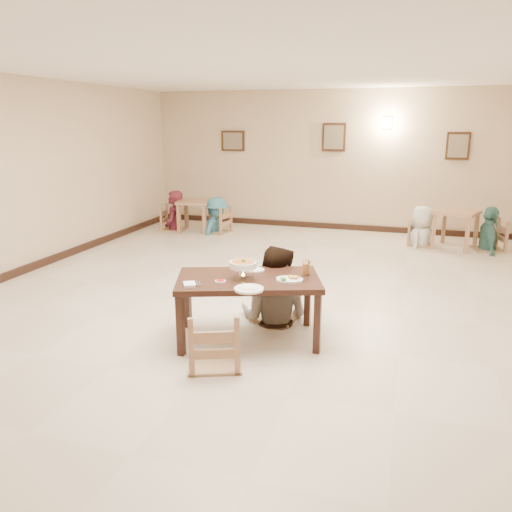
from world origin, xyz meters
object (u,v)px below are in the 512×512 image
(main_table, at_px, (248,285))
(bg_diner_b, at_px, (216,197))
(chair_near, at_px, (214,312))
(bg_chair_ll, at_px, (173,207))
(bg_chair_lr, at_px, (216,208))
(bg_diner_c, at_px, (424,206))
(chair_far, at_px, (277,276))
(bg_table_right, at_px, (456,218))
(main_diner, at_px, (275,246))
(curry_warmer, at_px, (243,265))
(bg_chair_rr, at_px, (491,221))
(drink_glass, at_px, (306,268))
(bg_chair_rl, at_px, (422,222))
(bg_table_left, at_px, (195,206))
(bg_diner_a, at_px, (173,191))
(bg_diner_d, at_px, (492,206))

(main_table, bearing_deg, bg_diner_b, 95.87)
(main_table, relative_size, chair_near, 1.56)
(bg_chair_ll, height_order, bg_diner_b, bg_diner_b)
(bg_chair_lr, height_order, bg_diner_c, bg_diner_c)
(chair_far, height_order, bg_table_right, chair_far)
(main_table, height_order, bg_chair_lr, bg_chair_lr)
(chair_far, relative_size, main_diner, 0.59)
(bg_chair_lr, distance_m, bg_diner_c, 4.22)
(chair_near, distance_m, curry_warmer, 0.70)
(main_diner, xyz_separation_m, bg_chair_lr, (-2.49, 4.40, -0.37))
(bg_chair_rr, bearing_deg, chair_far, -46.24)
(drink_glass, bearing_deg, bg_diner_c, 75.25)
(chair_near, bearing_deg, bg_table_right, -136.01)
(bg_diner_c, bearing_deg, bg_chair_lr, -68.94)
(bg_chair_rl, distance_m, bg_diner_b, 4.22)
(bg_table_left, xyz_separation_m, bg_chair_ll, (-0.49, -0.03, -0.02))
(bg_chair_rr, bearing_deg, bg_diner_b, -102.20)
(bg_chair_rl, relative_size, bg_diner_b, 0.60)
(bg_table_right, relative_size, bg_chair_rr, 0.85)
(bg_table_left, distance_m, bg_table_right, 5.30)
(bg_chair_ll, relative_size, bg_chair_rl, 1.14)
(bg_diner_b, bearing_deg, bg_diner_a, 93.93)
(bg_chair_rl, bearing_deg, main_table, 172.62)
(main_table, relative_size, bg_diner_a, 0.97)
(main_table, distance_m, bg_chair_rl, 5.44)
(chair_near, height_order, bg_table_left, chair_near)
(main_table, xyz_separation_m, bg_diner_c, (1.84, 5.12, 0.14))
(main_table, bearing_deg, bg_chair_rl, 50.91)
(bg_diner_a, bearing_deg, chair_near, 16.46)
(curry_warmer, height_order, bg_table_right, curry_warmer)
(bg_chair_rl, height_order, bg_diner_a, bg_diner_a)
(chair_near, bearing_deg, bg_chair_lr, -90.45)
(main_diner, bearing_deg, bg_chair_rl, -106.28)
(main_diner, bearing_deg, bg_chair_rr, -118.39)
(bg_chair_ll, bearing_deg, chair_near, -159.78)
(bg_table_right, height_order, bg_diner_b, bg_diner_b)
(chair_near, xyz_separation_m, curry_warmer, (0.09, 0.62, 0.31))
(main_diner, xyz_separation_m, bg_diner_b, (-2.49, 4.40, -0.14))
(bg_diner_b, bearing_deg, bg_chair_rr, -88.65)
(main_diner, distance_m, bg_diner_a, 5.57)
(main_table, bearing_deg, bg_table_left, 100.40)
(bg_chair_ll, bearing_deg, bg_diner_a, -0.00)
(bg_table_right, height_order, bg_diner_c, bg_diner_c)
(bg_diner_b, bearing_deg, bg_chair_rl, -88.20)
(bg_diner_b, height_order, bg_diner_d, bg_diner_d)
(main_table, bearing_deg, bg_diner_d, 39.96)
(bg_table_right, xyz_separation_m, bg_chair_rl, (-0.59, 0.05, -0.12))
(bg_table_right, xyz_separation_m, bg_diner_b, (-4.81, -0.03, 0.18))
(bg_table_left, relative_size, bg_chair_rl, 0.83)
(bg_chair_lr, xyz_separation_m, bg_diner_a, (-0.99, -0.06, 0.34))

